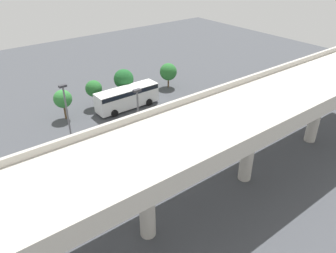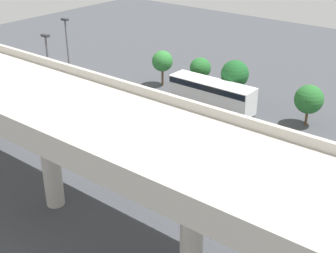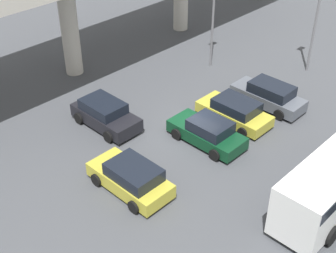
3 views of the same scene
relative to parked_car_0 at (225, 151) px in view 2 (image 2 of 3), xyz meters
name	(u,v)px [view 2 (image 2 of 3)]	position (x,y,z in m)	size (l,w,h in m)	color
ground_plane	(161,143)	(5.58, 0.99, -0.75)	(95.60, 95.60, 0.00)	#424449
highway_overpass	(44,109)	(5.58, 12.18, 6.15)	(45.82, 7.73, 8.40)	#BCB7AD
parked_car_0	(225,151)	(0.00, 0.00, 0.00)	(2.22, 4.45, 1.56)	gold
parked_car_1	(154,166)	(2.77, 5.30, 0.02)	(2.18, 4.40, 1.59)	black
parked_car_2	(169,131)	(5.63, -0.15, -0.04)	(2.14, 4.50, 1.52)	#0C381E
parked_car_3	(142,123)	(8.45, 0.10, -0.05)	(2.20, 4.52, 1.45)	gold
parked_car_4	(122,112)	(11.36, -0.36, 0.01)	(2.03, 4.71, 1.59)	#515660
shuttle_bus	(212,93)	(6.34, -7.63, 0.95)	(8.72, 2.60, 2.84)	white
lamp_post_near_aisle	(50,81)	(13.16, 5.86, 4.47)	(0.70, 0.35, 9.04)	slate
lamp_post_mid_lot	(68,57)	(17.41, 0.36, 4.31)	(0.70, 0.35, 8.71)	slate
tree_front_left	(309,99)	(-2.42, -9.94, 1.75)	(2.60, 2.60, 3.80)	brown
tree_front_centre	(235,74)	(5.31, -10.05, 2.40)	(2.74, 2.74, 4.53)	brown
tree_front_right	(200,68)	(9.69, -10.48, 1.97)	(2.20, 2.20, 3.84)	brown
tree_front_far_right	(162,61)	(14.23, -9.82, 2.00)	(2.27, 2.27, 3.90)	brown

